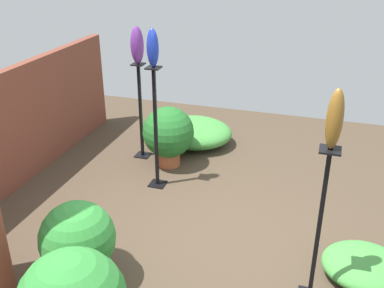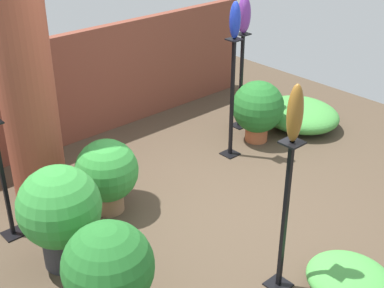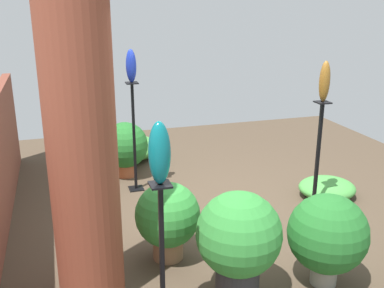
{
  "view_description": "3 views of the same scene",
  "coord_description": "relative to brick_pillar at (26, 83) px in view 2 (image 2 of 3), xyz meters",
  "views": [
    {
      "loc": [
        -3.5,
        -1.11,
        2.86
      ],
      "look_at": [
        0.13,
        0.04,
        1.09
      ],
      "focal_mm": 42.0,
      "sensor_mm": 36.0,
      "label": 1
    },
    {
      "loc": [
        -3.32,
        -3.34,
        3.29
      ],
      "look_at": [
        -0.25,
        0.07,
        0.89
      ],
      "focal_mm": 50.0,
      "sensor_mm": 36.0,
      "label": 2
    },
    {
      "loc": [
        -4.76,
        1.75,
        2.55
      ],
      "look_at": [
        0.16,
        0.24,
        0.89
      ],
      "focal_mm": 42.0,
      "sensor_mm": 36.0,
      "label": 3
    }
  ],
  "objects": [
    {
      "name": "art_vase_bronze",
      "position": [
        0.82,
        -2.77,
        0.35
      ],
      "size": [
        0.13,
        0.12,
        0.47
      ],
      "primitive_type": "ellipsoid",
      "color": "brown",
      "rests_on": "pedestal_bronze"
    },
    {
      "name": "pedestal_cobalt",
      "position": [
        2.22,
        -0.8,
        -0.61
      ],
      "size": [
        0.2,
        0.2,
        1.52
      ],
      "color": "black",
      "rests_on": "ground"
    },
    {
      "name": "pedestal_teal",
      "position": [
        -0.59,
        -0.51,
        -0.74
      ],
      "size": [
        0.2,
        0.2,
        1.25
      ],
      "color": "black",
      "rests_on": "ground"
    },
    {
      "name": "pedestal_bronze",
      "position": [
        0.82,
        -2.77,
        -0.66
      ],
      "size": [
        0.2,
        0.2,
        1.43
      ],
      "color": "black",
      "rests_on": "ground"
    },
    {
      "name": "brick_pillar",
      "position": [
        0.0,
        0.0,
        0.0
      ],
      "size": [
        0.58,
        0.58,
        2.64
      ],
      "primitive_type": "cylinder",
      "color": "brown",
      "rests_on": "ground"
    },
    {
      "name": "foliage_bed_west",
      "position": [
        1.21,
        -3.22,
        -1.19
      ],
      "size": [
        0.71,
        0.77,
        0.25
      ],
      "primitive_type": "ellipsoid",
      "color": "#479942",
      "rests_on": "ground"
    },
    {
      "name": "potted_plant_mid_left",
      "position": [
        2.78,
        -0.74,
        -0.85
      ],
      "size": [
        0.69,
        0.69,
        0.83
      ],
      "color": "#B25B38",
      "rests_on": "ground"
    },
    {
      "name": "potted_plant_front_right",
      "position": [
        -0.41,
        -1.24,
        -0.75
      ],
      "size": [
        0.75,
        0.75,
        1.0
      ],
      "color": "#2D2D33",
      "rests_on": "ground"
    },
    {
      "name": "pedestal_violet",
      "position": [
        2.92,
        -0.29,
        -0.7
      ],
      "size": [
        0.2,
        0.2,
        1.34
      ],
      "color": "black",
      "rests_on": "ground"
    },
    {
      "name": "potted_plant_mid_right",
      "position": [
        -0.48,
        -2.09,
        -0.81
      ],
      "size": [
        0.74,
        0.74,
        0.89
      ],
      "color": "gray",
      "rests_on": "ground"
    },
    {
      "name": "foliage_bed_east",
      "position": [
        3.54,
        -0.87,
        -1.13
      ],
      "size": [
        1.0,
        1.14,
        0.37
      ],
      "primitive_type": "ellipsoid",
      "color": "#479942",
      "rests_on": "ground"
    },
    {
      "name": "art_vase_violet",
      "position": [
        2.92,
        -0.29,
        0.26
      ],
      "size": [
        0.19,
        0.17,
        0.48
      ],
      "primitive_type": "ellipsoid",
      "color": "#6B2D8C",
      "rests_on": "pedestal_violet"
    },
    {
      "name": "potted_plant_front_left",
      "position": [
        0.37,
        -0.8,
        -0.85
      ],
      "size": [
        0.66,
        0.66,
        0.82
      ],
      "color": "#936B4C",
      "rests_on": "ground"
    },
    {
      "name": "ground_plane",
      "position": [
        1.16,
        -1.59,
        -1.32
      ],
      "size": [
        8.0,
        8.0,
        0.0
      ],
      "primitive_type": "plane",
      "color": "#4C3D2D"
    },
    {
      "name": "art_vase_cobalt",
      "position": [
        2.22,
        -0.8,
        0.42
      ],
      "size": [
        0.13,
        0.14,
        0.43
      ],
      "primitive_type": "ellipsoid",
      "color": "#192D9E",
      "rests_on": "pedestal_cobalt"
    },
    {
      "name": "brick_wall_back",
      "position": [
        1.16,
        0.89,
        -0.59
      ],
      "size": [
        5.6,
        0.12,
        1.45
      ],
      "primitive_type": "cube",
      "color": "brown",
      "rests_on": "ground"
    }
  ]
}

